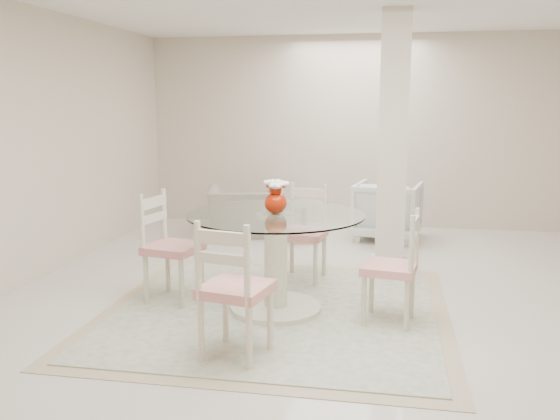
% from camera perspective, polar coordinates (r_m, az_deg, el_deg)
% --- Properties ---
extents(ground, '(7.00, 7.00, 0.00)m').
position_cam_1_polar(ground, '(5.36, 4.95, -8.98)').
color(ground, silver).
rests_on(ground, ground).
extents(room_shell, '(6.02, 7.02, 2.71)m').
position_cam_1_polar(room_shell, '(5.06, 5.29, 11.27)').
color(room_shell, beige).
rests_on(room_shell, ground).
extents(column, '(0.30, 0.30, 2.70)m').
position_cam_1_polar(column, '(6.35, 10.81, 6.38)').
color(column, beige).
rests_on(column, ground).
extents(area_rug, '(2.91, 2.91, 0.02)m').
position_cam_1_polar(area_rug, '(5.15, -0.41, -9.65)').
color(area_rug, tan).
rests_on(area_rug, ground).
extents(dining_table, '(1.48, 1.48, 0.86)m').
position_cam_1_polar(dining_table, '(5.02, -0.41, -5.06)').
color(dining_table, '#F2ECC7').
rests_on(dining_table, ground).
extents(red_vase, '(0.22, 0.20, 0.28)m').
position_cam_1_polar(red_vase, '(4.90, -0.41, 1.27)').
color(red_vase, '#A51B05').
rests_on(red_vase, dining_table).
extents(dining_chair_east, '(0.47, 0.47, 1.03)m').
position_cam_1_polar(dining_chair_east, '(4.81, 11.30, -4.68)').
color(dining_chair_east, beige).
rests_on(dining_chair_east, ground).
extents(dining_chair_north, '(0.48, 0.48, 1.06)m').
position_cam_1_polar(dining_chair_north, '(5.95, 2.44, -1.44)').
color(dining_chair_north, beige).
rests_on(dining_chair_north, ground).
extents(dining_chair_west, '(0.51, 0.51, 1.09)m').
position_cam_1_polar(dining_chair_west, '(5.37, -10.89, -2.71)').
color(dining_chair_west, beige).
rests_on(dining_chair_west, ground).
extents(dining_chair_south, '(0.52, 0.52, 1.10)m').
position_cam_1_polar(dining_chair_south, '(4.06, -4.71, -6.75)').
color(dining_chair_south, beige).
rests_on(dining_chair_south, ground).
extents(recliner_taupe, '(1.17, 1.08, 0.64)m').
position_cam_1_polar(recliner_taupe, '(7.99, -3.37, -0.12)').
color(recliner_taupe, gray).
rests_on(recliner_taupe, ground).
extents(armchair_white, '(0.94, 0.96, 0.76)m').
position_cam_1_polar(armchair_white, '(7.84, 10.31, -0.04)').
color(armchair_white, white).
rests_on(armchair_white, ground).
extents(side_table, '(0.49, 0.49, 0.51)m').
position_cam_1_polar(side_table, '(7.62, 2.30, -1.27)').
color(side_table, tan).
rests_on(side_table, ground).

